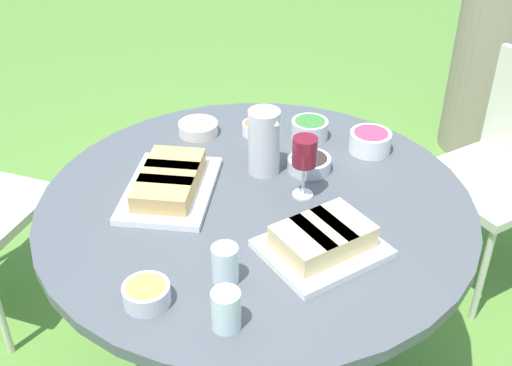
% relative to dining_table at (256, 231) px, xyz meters
% --- Properties ---
extents(dining_table, '(1.24, 1.24, 0.74)m').
position_rel_dining_table_xyz_m(dining_table, '(0.00, 0.00, 0.00)').
color(dining_table, '#4C4C51').
rests_on(dining_table, ground_plane).
extents(chair_near_left, '(0.55, 0.54, 0.89)m').
position_rel_dining_table_xyz_m(chair_near_left, '(0.35, 1.05, -0.10)').
color(chair_near_left, beige).
rests_on(chair_near_left, ground_plane).
extents(water_pitcher, '(0.10, 0.10, 0.20)m').
position_rel_dining_table_xyz_m(water_pitcher, '(-0.08, 0.14, 0.21)').
color(water_pitcher, silver).
rests_on(water_pitcher, dining_table).
extents(wine_glass, '(0.07, 0.07, 0.19)m').
position_rel_dining_table_xyz_m(wine_glass, '(0.09, 0.11, 0.25)').
color(wine_glass, silver).
rests_on(wine_glass, dining_table).
extents(platter_bread_main, '(0.40, 0.43, 0.07)m').
position_rel_dining_table_xyz_m(platter_bread_main, '(-0.22, -0.13, 0.14)').
color(platter_bread_main, white).
rests_on(platter_bread_main, dining_table).
extents(platter_charcuterie, '(0.31, 0.35, 0.08)m').
position_rel_dining_table_xyz_m(platter_charcuterie, '(0.27, -0.06, 0.15)').
color(platter_charcuterie, white).
rests_on(platter_charcuterie, dining_table).
extents(bowl_fries, '(0.11, 0.11, 0.05)m').
position_rel_dining_table_xyz_m(bowl_fries, '(0.07, -0.47, 0.14)').
color(bowl_fries, silver).
rests_on(bowl_fries, dining_table).
extents(bowl_salad, '(0.12, 0.12, 0.06)m').
position_rel_dining_table_xyz_m(bowl_salad, '(-0.10, 0.39, 0.14)').
color(bowl_salad, silver).
rests_on(bowl_salad, dining_table).
extents(bowl_olives, '(0.13, 0.13, 0.04)m').
position_rel_dining_table_xyz_m(bowl_olives, '(0.01, 0.23, 0.13)').
color(bowl_olives, silver).
rests_on(bowl_olives, dining_table).
extents(bowl_dip_red, '(0.13, 0.13, 0.07)m').
position_rel_dining_table_xyz_m(bowl_dip_red, '(0.09, 0.45, 0.15)').
color(bowl_dip_red, white).
rests_on(bowl_dip_red, dining_table).
extents(bowl_dip_cream, '(0.13, 0.13, 0.04)m').
position_rel_dining_table_xyz_m(bowl_dip_cream, '(-0.40, 0.17, 0.13)').
color(bowl_dip_cream, beige).
rests_on(bowl_dip_cream, dining_table).
extents(bowl_roasted_veg, '(0.09, 0.09, 0.04)m').
position_rel_dining_table_xyz_m(bowl_roasted_veg, '(-0.25, 0.29, 0.13)').
color(bowl_roasted_veg, white).
rests_on(bowl_roasted_veg, dining_table).
extents(cup_water_near, '(0.06, 0.06, 0.10)m').
position_rel_dining_table_xyz_m(cup_water_near, '(0.16, -0.30, 0.16)').
color(cup_water_near, silver).
rests_on(cup_water_near, dining_table).
extents(cup_water_far, '(0.07, 0.07, 0.10)m').
position_rel_dining_table_xyz_m(cup_water_far, '(0.26, -0.41, 0.16)').
color(cup_water_far, silver).
rests_on(cup_water_far, dining_table).
extents(handbag, '(0.30, 0.14, 0.37)m').
position_rel_dining_table_xyz_m(handbag, '(-0.31, 1.10, -0.50)').
color(handbag, '#232328').
rests_on(handbag, ground_plane).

